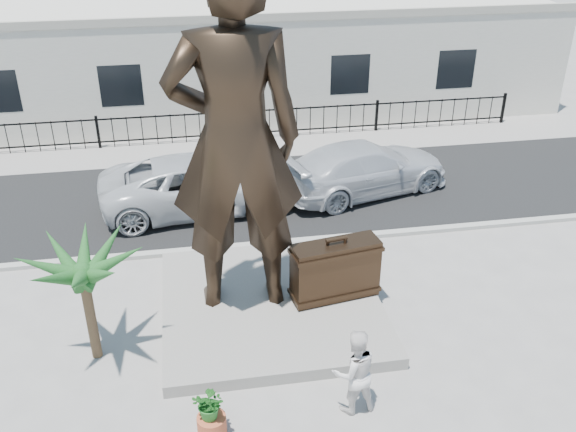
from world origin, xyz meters
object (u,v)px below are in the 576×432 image
object	(u,v)px
tourist	(354,372)
car_white	(199,184)
statue	(235,141)
suitcase	(335,270)

from	to	relation	value
tourist	car_white	world-z (taller)	tourist
statue	tourist	bearing A→B (deg)	117.68
statue	tourist	distance (m)	5.38
car_white	tourist	bearing A→B (deg)	-169.20
statue	suitcase	distance (m)	4.03
tourist	car_white	size ratio (longest dim) A/B	0.31
statue	tourist	xyz separation A→B (m)	(1.82, -3.73, -3.43)
suitcase	tourist	xyz separation A→B (m)	(-0.42, -3.39, -0.10)
statue	car_white	distance (m)	6.49
statue	tourist	world-z (taller)	statue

